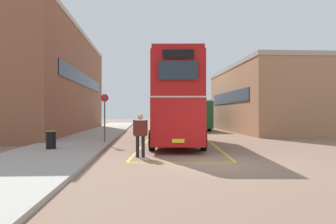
{
  "coord_description": "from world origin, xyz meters",
  "views": [
    {
      "loc": [
        -2.49,
        -11.74,
        1.82
      ],
      "look_at": [
        -1.01,
        10.99,
        1.86
      ],
      "focal_mm": 36.22,
      "sensor_mm": 36.0,
      "label": 1
    }
  ],
  "objects_px": {
    "double_decker_bus": "(177,100)",
    "bus_stop_sign": "(105,113)",
    "pedestrian_boarding": "(140,132)",
    "litter_bin": "(51,140)",
    "single_deck_bus": "(192,114)"
  },
  "relations": [
    {
      "from": "double_decker_bus",
      "to": "pedestrian_boarding",
      "type": "xyz_separation_m",
      "value": [
        -1.99,
        -5.42,
        -1.48
      ]
    },
    {
      "from": "litter_bin",
      "to": "bus_stop_sign",
      "type": "height_order",
      "value": "bus_stop_sign"
    },
    {
      "from": "single_deck_bus",
      "to": "litter_bin",
      "type": "height_order",
      "value": "single_deck_bus"
    },
    {
      "from": "double_decker_bus",
      "to": "litter_bin",
      "type": "xyz_separation_m",
      "value": [
        -6.14,
        -3.24,
        -1.95
      ]
    },
    {
      "from": "double_decker_bus",
      "to": "bus_stop_sign",
      "type": "relative_size",
      "value": 3.77
    },
    {
      "from": "litter_bin",
      "to": "pedestrian_boarding",
      "type": "bearing_deg",
      "value": -27.69
    },
    {
      "from": "pedestrian_boarding",
      "to": "litter_bin",
      "type": "bearing_deg",
      "value": 152.31
    },
    {
      "from": "single_deck_bus",
      "to": "bus_stop_sign",
      "type": "bearing_deg",
      "value": -114.15
    },
    {
      "from": "bus_stop_sign",
      "to": "pedestrian_boarding",
      "type": "bearing_deg",
      "value": -69.54
    },
    {
      "from": "double_decker_bus",
      "to": "pedestrian_boarding",
      "type": "relative_size",
      "value": 5.83
    },
    {
      "from": "litter_bin",
      "to": "bus_stop_sign",
      "type": "xyz_separation_m",
      "value": [
        2.03,
        3.51,
        1.21
      ]
    },
    {
      "from": "double_decker_bus",
      "to": "single_deck_bus",
      "type": "relative_size",
      "value": 1.16
    },
    {
      "from": "litter_bin",
      "to": "bus_stop_sign",
      "type": "bearing_deg",
      "value": 59.95
    },
    {
      "from": "pedestrian_boarding",
      "to": "bus_stop_sign",
      "type": "distance_m",
      "value": 6.11
    },
    {
      "from": "double_decker_bus",
      "to": "bus_stop_sign",
      "type": "distance_m",
      "value": 4.19
    }
  ]
}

